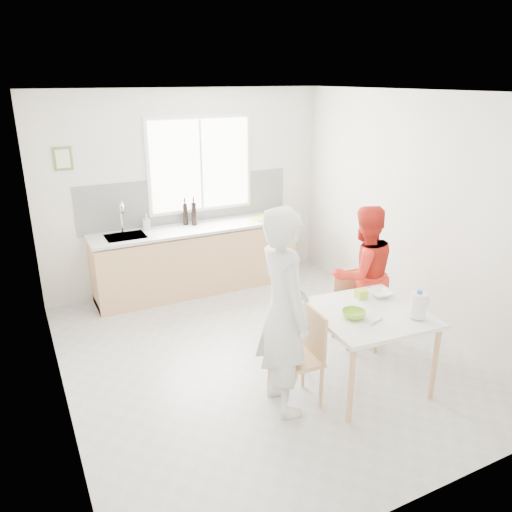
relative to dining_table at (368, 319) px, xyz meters
The scene contains 21 objects.
ground 1.32m from the dining_table, 124.01° to the left, with size 4.50×4.50×0.00m, color #B7B7B2.
room_shell 1.47m from the dining_table, 124.01° to the left, with size 4.50×4.50×4.50m.
window 3.34m from the dining_table, 97.75° to the left, with size 1.50×0.06×1.30m.
backsplash 3.28m from the dining_table, 101.23° to the left, with size 3.00×0.02×0.65m, color white.
picture_frame 4.03m from the dining_table, 124.55° to the left, with size 0.22×0.03×0.28m.
kitchen_counter 2.97m from the dining_table, 102.40° to the left, with size 2.84×0.64×1.37m.
dining_table is the anchor object (origin of this frame).
chair_left 0.71m from the dining_table, behind, with size 0.44×0.44×0.89m.
chair_far 0.92m from the dining_table, 62.19° to the left, with size 0.40×0.40×0.81m.
person_white 0.91m from the dining_table, behind, with size 0.68×0.45×1.87m, color white.
person_red 0.92m from the dining_table, 55.26° to the left, with size 0.76×0.59×1.56m, color red.
bowl_green 0.24m from the dining_table, behind, with size 0.21×0.21×0.07m, color #8DC92E.
bowl_white 0.41m from the dining_table, 35.32° to the left, with size 0.23×0.23×0.06m, color white.
milk_jug 0.48m from the dining_table, 45.30° to the right, with size 0.20×0.14×0.25m.
green_box 0.32m from the dining_table, 65.86° to the left, with size 0.10×0.10×0.09m, color #A5D431.
spoon 0.25m from the dining_table, 114.46° to the right, with size 0.01×0.01×0.16m, color #A5A5AA.
cutting_board 2.90m from the dining_table, 82.74° to the left, with size 0.35×0.25×0.01m, color #8BDA32.
wine_bottle_a 3.06m from the dining_table, 101.85° to the left, with size 0.07×0.07×0.32m, color black.
wine_bottle_b 3.14m from the dining_table, 103.42° to the left, with size 0.07×0.07×0.30m, color black.
jar_amber 3.11m from the dining_table, 100.87° to the left, with size 0.06×0.06×0.16m, color brown.
soap_bottle 3.33m from the dining_table, 112.18° to the left, with size 0.09×0.09×0.20m, color #999999.
Camera 1 is at (-2.18, -4.19, 2.83)m, focal length 35.00 mm.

